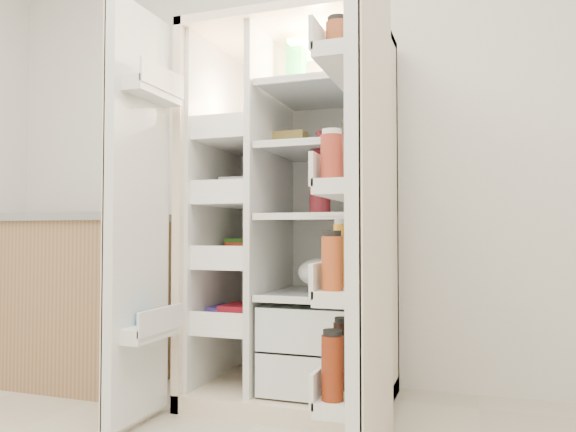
% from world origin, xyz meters
% --- Properties ---
extents(wall_back, '(4.00, 0.02, 2.70)m').
position_xyz_m(wall_back, '(0.00, 2.00, 1.35)').
color(wall_back, silver).
rests_on(wall_back, floor).
extents(refrigerator, '(0.92, 0.70, 1.80)m').
position_xyz_m(refrigerator, '(0.06, 1.65, 0.75)').
color(refrigerator, beige).
rests_on(refrigerator, floor).
extents(freezer_door, '(0.15, 0.40, 1.72)m').
position_xyz_m(freezer_door, '(-0.45, 1.05, 0.89)').
color(freezer_door, silver).
rests_on(freezer_door, floor).
extents(fridge_door, '(0.17, 0.58, 1.72)m').
position_xyz_m(fridge_door, '(0.53, 0.96, 0.87)').
color(fridge_door, silver).
rests_on(fridge_door, floor).
extents(kitchen_counter, '(1.26, 0.67, 0.91)m').
position_xyz_m(kitchen_counter, '(-1.34, 1.60, 0.46)').
color(kitchen_counter, '#9A724D').
rests_on(kitchen_counter, floor).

